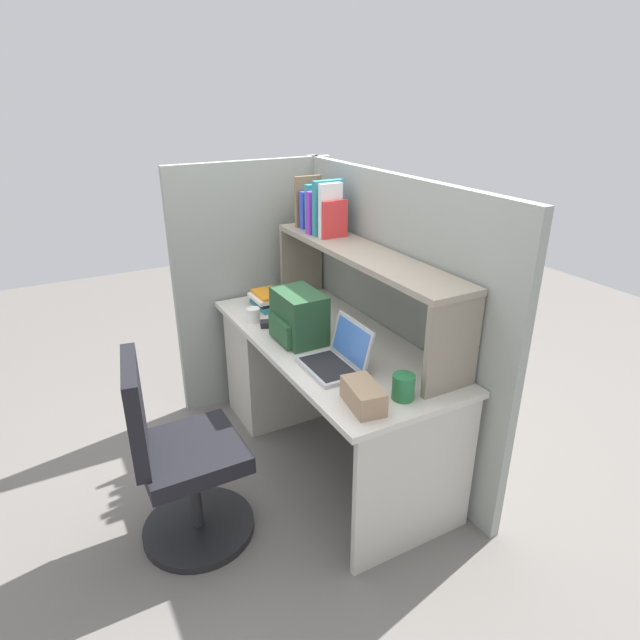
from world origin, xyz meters
TOP-DOWN VIEW (x-y plane):
  - ground_plane at (0.00, 0.00)m, footprint 8.00×8.00m
  - desk at (-0.39, 0.00)m, footprint 1.60×0.70m
  - cubicle_partition_rear at (0.00, 0.38)m, footprint 1.84×0.05m
  - cubicle_partition_left at (-0.85, -0.05)m, footprint 0.05×1.06m
  - overhead_hutch at (0.00, 0.20)m, footprint 1.44×0.28m
  - reference_books_on_shelf at (-0.45, 0.20)m, footprint 0.34×0.19m
  - laptop at (0.29, -0.11)m, footprint 0.31×0.26m
  - backpack at (-0.07, -0.14)m, footprint 0.30×0.23m
  - computer_mouse at (-0.30, -0.20)m, footprint 0.09×0.12m
  - paper_cup at (-0.40, -0.26)m, footprint 0.08×0.08m
  - tissue_box at (0.63, -0.19)m, footprint 0.24×0.15m
  - snack_canister at (0.66, -0.01)m, footprint 0.10×0.10m
  - desk_book_stack at (-0.57, -0.10)m, footprint 0.23×0.17m
  - office_chair at (0.21, -0.88)m, footprint 0.52×0.52m

SIDE VIEW (x-z plane):
  - ground_plane at x=0.00m, z-range 0.00..0.00m
  - office_chair at x=0.21m, z-range -0.07..0.86m
  - desk at x=-0.39m, z-range 0.04..0.77m
  - computer_mouse at x=-0.30m, z-range 0.73..0.76m
  - paper_cup at x=-0.40m, z-range 0.73..0.81m
  - cubicle_partition_rear at x=0.00m, z-range 0.00..1.55m
  - cubicle_partition_left at x=-0.85m, z-range 0.00..1.55m
  - desk_book_stack at x=-0.57m, z-range 0.73..0.82m
  - tissue_box at x=0.63m, z-range 0.73..0.83m
  - laptop at x=0.29m, z-range 0.67..0.89m
  - snack_canister at x=0.66m, z-range 0.73..0.84m
  - backpack at x=-0.07m, z-range 0.73..0.99m
  - overhead_hutch at x=0.00m, z-range 0.86..1.31m
  - reference_books_on_shelf at x=-0.45m, z-range 1.16..1.46m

